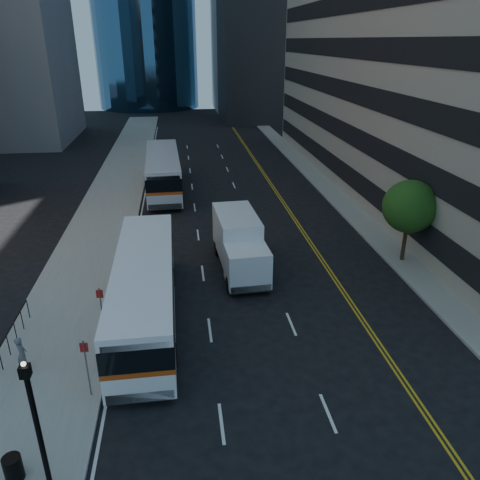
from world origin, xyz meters
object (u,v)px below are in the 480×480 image
(bus_rear, at_px, (163,171))
(box_truck, at_px, (239,243))
(bus_front, at_px, (145,288))
(trash_can, at_px, (13,468))
(lamp_post, at_px, (36,422))
(pedestrian, at_px, (22,354))
(street_tree, at_px, (410,207))

(bus_rear, xyz_separation_m, box_truck, (4.81, -17.01, -0.13))
(bus_front, distance_m, trash_can, 9.70)
(bus_front, relative_size, bus_rear, 0.95)
(bus_front, height_order, box_truck, box_truck)
(lamp_post, xyz_separation_m, trash_can, (-1.15, 0.41, -2.14))
(trash_can, distance_m, pedestrian, 5.57)
(bus_front, bearing_deg, pedestrian, -144.98)
(bus_front, relative_size, pedestrian, 7.76)
(bus_front, height_order, trash_can, bus_front)
(box_truck, bearing_deg, pedestrian, -143.27)
(street_tree, relative_size, lamp_post, 1.12)
(lamp_post, xyz_separation_m, bus_rear, (2.92, 31.24, -0.87))
(bus_rear, relative_size, trash_can, 15.40)
(lamp_post, height_order, pedestrian, lamp_post)
(bus_front, bearing_deg, box_truck, 42.51)
(bus_rear, distance_m, trash_can, 31.12)
(bus_front, xyz_separation_m, trash_can, (-3.65, -8.91, -1.19))
(trash_can, bearing_deg, box_truck, 57.27)
(lamp_post, relative_size, box_truck, 0.66)
(street_tree, height_order, bus_front, street_tree)
(lamp_post, distance_m, bus_front, 9.70)
(bus_rear, bearing_deg, bus_front, -92.98)
(street_tree, height_order, lamp_post, street_tree)
(bus_rear, relative_size, box_truck, 1.91)
(bus_front, bearing_deg, street_tree, 16.14)
(bus_front, relative_size, trash_can, 14.63)
(lamp_post, distance_m, bus_rear, 31.39)
(street_tree, bearing_deg, box_truck, 178.70)
(bus_front, height_order, pedestrian, bus_front)
(street_tree, xyz_separation_m, box_truck, (-10.27, 0.23, -1.92))
(trash_can, bearing_deg, street_tree, 35.36)
(bus_front, xyz_separation_m, box_truck, (5.24, 4.91, -0.05))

